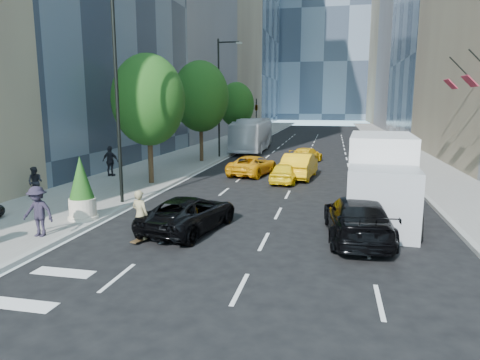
% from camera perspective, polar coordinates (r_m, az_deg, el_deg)
% --- Properties ---
extents(ground, '(160.00, 160.00, 0.00)m').
position_cam_1_polar(ground, '(15.41, -0.50, -7.94)').
color(ground, black).
rests_on(ground, ground).
extents(sidewalk_left, '(6.00, 120.00, 0.15)m').
position_cam_1_polar(sidewalk_left, '(46.18, -3.21, 4.32)').
color(sidewalk_left, slate).
rests_on(sidewalk_left, ground).
extents(sidewalk_right, '(4.00, 120.00, 0.15)m').
position_cam_1_polar(sidewalk_right, '(45.04, 20.84, 3.52)').
color(sidewalk_right, slate).
rests_on(sidewalk_right, ground).
extents(tower_right_far, '(20.00, 24.00, 50.00)m').
position_cam_1_polar(tower_right_far, '(115.62, 22.73, 19.52)').
color(tower_right_far, '#776552').
rests_on(tower_right_far, ground).
extents(lamp_near, '(2.13, 0.22, 10.00)m').
position_cam_1_polar(lamp_near, '(20.65, -15.74, 12.65)').
color(lamp_near, black).
rests_on(lamp_near, sidewalk_left).
extents(lamp_far, '(2.13, 0.22, 10.00)m').
position_cam_1_polar(lamp_far, '(37.53, -2.58, 11.75)').
color(lamp_far, black).
rests_on(lamp_far, sidewalk_left).
extents(tree_near, '(4.20, 4.20, 7.46)m').
position_cam_1_polar(tree_near, '(25.51, -12.11, 10.37)').
color(tree_near, black).
rests_on(tree_near, sidewalk_left).
extents(tree_mid, '(4.50, 4.50, 7.99)m').
position_cam_1_polar(tree_mid, '(34.88, -5.27, 11.02)').
color(tree_mid, black).
rests_on(tree_mid, sidewalk_left).
extents(tree_far, '(3.90, 3.90, 6.92)m').
position_cam_1_polar(tree_far, '(47.44, -0.49, 10.00)').
color(tree_far, black).
rests_on(tree_far, sidewalk_left).
extents(traffic_signal, '(2.48, 0.53, 5.20)m').
position_cam_1_polar(traffic_signal, '(55.13, 2.19, 9.62)').
color(traffic_signal, black).
rests_on(traffic_signal, sidewalk_left).
extents(skateboarder, '(0.72, 0.57, 1.74)m').
position_cam_1_polar(skateboarder, '(15.29, -13.16, -4.96)').
color(skateboarder, '#877A54').
rests_on(skateboarder, ground).
extents(black_sedan_lincoln, '(3.06, 5.07, 1.32)m').
position_cam_1_polar(black_sedan_lincoln, '(16.46, -6.73, -4.43)').
color(black_sedan_lincoln, black).
rests_on(black_sedan_lincoln, ground).
extents(black_sedan_mercedes, '(2.51, 5.43, 1.54)m').
position_cam_1_polar(black_sedan_mercedes, '(15.83, 15.38, -4.92)').
color(black_sedan_mercedes, black).
rests_on(black_sedan_mercedes, ground).
extents(taxi_a, '(1.79, 3.88, 1.29)m').
position_cam_1_polar(taxi_a, '(26.25, 6.10, 1.04)').
color(taxi_a, yellow).
rests_on(taxi_a, ground).
extents(taxi_b, '(2.19, 5.10, 1.63)m').
position_cam_1_polar(taxi_b, '(27.99, 7.95, 1.93)').
color(taxi_b, '#F5AF0C').
rests_on(taxi_b, ground).
extents(taxi_c, '(3.06, 5.07, 1.32)m').
position_cam_1_polar(taxi_c, '(28.95, 1.69, 1.98)').
color(taxi_c, orange).
rests_on(taxi_c, ground).
extents(taxi_d, '(2.71, 4.66, 1.27)m').
position_cam_1_polar(taxi_d, '(35.09, 8.83, 3.27)').
color(taxi_d, yellow).
rests_on(taxi_d, ground).
extents(city_bus, '(3.15, 11.79, 3.26)m').
position_cam_1_polar(city_bus, '(43.85, 1.65, 6.06)').
color(city_bus, white).
rests_on(city_bus, ground).
extents(box_truck, '(3.11, 7.39, 3.46)m').
position_cam_1_polar(box_truck, '(18.96, 18.26, 0.46)').
color(box_truck, silver).
rests_on(box_truck, ground).
extents(pedestrian_a, '(0.80, 0.65, 1.54)m').
position_cam_1_polar(pedestrian_a, '(23.63, -25.63, -0.25)').
color(pedestrian_a, black).
rests_on(pedestrian_a, sidewalk_left).
extents(pedestrian_b, '(1.18, 0.57, 1.94)m').
position_cam_1_polar(pedestrian_b, '(28.75, -16.88, 2.42)').
color(pedestrian_b, black).
rests_on(pedestrian_b, sidewalk_left).
extents(pedestrian_c, '(1.18, 0.69, 1.80)m').
position_cam_1_polar(pedestrian_c, '(16.64, -25.34, -3.82)').
color(pedestrian_c, black).
rests_on(pedestrian_c, sidewalk_left).
extents(planter_shrub, '(1.07, 1.07, 2.58)m').
position_cam_1_polar(planter_shrub, '(18.38, -20.38, -1.17)').
color(planter_shrub, beige).
rests_on(planter_shrub, sidewalk_left).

